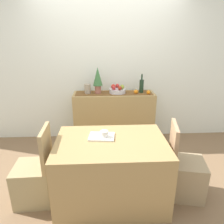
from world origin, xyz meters
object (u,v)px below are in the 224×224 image
wine_bottle (141,86)px  potted_plant (98,79)px  sideboard_console (114,118)px  open_book (102,137)px  fruit_bowl (117,91)px  dining_table (111,170)px  coffee_cup (104,134)px  chair_near_window (35,180)px  chair_by_corner (184,175)px  ceramic_vase (88,89)px

wine_bottle → potted_plant: (-0.73, 0.00, 0.13)m
sideboard_console → open_book: (-0.22, -1.32, 0.30)m
open_book → fruit_bowl: bearing=84.0°
wine_bottle → dining_table: 1.66m
wine_bottle → coffee_cup: size_ratio=3.67×
potted_plant → coffee_cup: (0.08, -1.34, -0.36)m
sideboard_console → wine_bottle: (0.46, 0.00, 0.57)m
open_book → chair_near_window: bearing=-167.5°
dining_table → coffee_cup: coffee_cup is taller
sideboard_console → coffee_cup: bearing=-98.0°
fruit_bowl → chair_by_corner: bearing=-63.9°
ceramic_vase → potted_plant: (0.17, 0.00, 0.17)m
wine_bottle → dining_table: bearing=-112.3°
fruit_bowl → ceramic_vase: size_ratio=1.71×
dining_table → chair_by_corner: (0.87, 0.00, -0.10)m
dining_table → open_book: open_book is taller
dining_table → coffee_cup: bearing=133.8°
dining_table → coffee_cup: (-0.07, 0.07, 0.41)m
wine_bottle → coffee_cup: 1.51m
ceramic_vase → open_book: bearing=-80.4°
open_book → chair_by_corner: bearing=0.6°
wine_bottle → chair_near_window: bearing=-135.7°
wine_bottle → open_book: wine_bottle is taller
open_book → ceramic_vase: bearing=105.4°
fruit_bowl → ceramic_vase: (-0.50, 0.00, 0.04)m
fruit_bowl → wine_bottle: size_ratio=0.87×
open_book → coffee_cup: size_ratio=3.22×
potted_plant → chair_near_window: 1.81m
sideboard_console → chair_by_corner: (0.75, -1.41, -0.18)m
coffee_cup → chair_near_window: size_ratio=0.10×
dining_table → ceramic_vase: bearing=102.9°
sideboard_console → chair_by_corner: 1.61m
chair_near_window → sideboard_console: bearing=55.1°
ceramic_vase → chair_near_window: size_ratio=0.18×
open_book → dining_table: bearing=-36.5°
wine_bottle → sideboard_console: bearing=180.0°
coffee_cup → chair_by_corner: (0.94, -0.07, -0.52)m
potted_plant → open_book: bearing=-87.8°
open_book → chair_by_corner: 1.09m
chair_by_corner → ceramic_vase: bearing=130.2°
open_book → sideboard_console: bearing=86.4°
chair_near_window → open_book: bearing=6.8°
potted_plant → chair_by_corner: potted_plant is taller
fruit_bowl → wine_bottle: (0.41, 0.00, 0.08)m
sideboard_console → open_book: sideboard_console is taller
dining_table → open_book: size_ratio=4.32×
sideboard_console → chair_by_corner: bearing=-62.0°
coffee_cup → chair_by_corner: chair_by_corner is taller
fruit_bowl → coffee_cup: (-0.25, -1.34, -0.15)m
wine_bottle → chair_near_window: (-1.45, -1.42, -0.75)m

